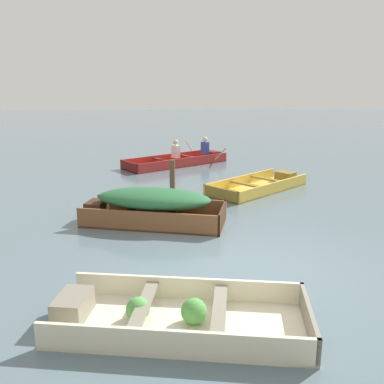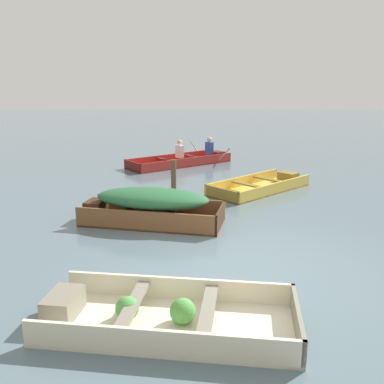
{
  "view_description": "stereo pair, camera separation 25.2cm",
  "coord_description": "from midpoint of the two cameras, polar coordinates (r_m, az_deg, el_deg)",
  "views": [
    {
      "loc": [
        -1.27,
        -6.07,
        2.82
      ],
      "look_at": [
        -0.81,
        3.51,
        0.35
      ],
      "focal_mm": 40.0,
      "sensor_mm": 36.0,
      "label": 1
    },
    {
      "loc": [
        -1.02,
        -6.08,
        2.82
      ],
      "look_at": [
        -0.81,
        3.51,
        0.35
      ],
      "focal_mm": 40.0,
      "sensor_mm": 36.0,
      "label": 2
    }
  ],
  "objects": [
    {
      "name": "ground_plane",
      "position": [
        6.8,
        7.29,
        -10.21
      ],
      "size": [
        80.0,
        80.0,
        0.0
      ],
      "primitive_type": "plane",
      "color": "slate"
    },
    {
      "name": "dinghy_cream_foreground",
      "position": [
        5.31,
        -4.48,
        -16.2
      ],
      "size": [
        3.17,
        1.73,
        0.35
      ],
      "color": "beige",
      "rests_on": "ground"
    },
    {
      "name": "skiff_yellow_near_moored",
      "position": [
        11.72,
        8.5,
        0.85
      ],
      "size": [
        3.01,
        2.85,
        0.31
      ],
      "color": "#E5BC47",
      "rests_on": "ground"
    },
    {
      "name": "skiff_wooden_brown_far_moored",
      "position": [
        8.75,
        -6.17,
        -1.5
      ],
      "size": [
        3.04,
        1.73,
        0.73
      ],
      "color": "brown",
      "rests_on": "ground"
    },
    {
      "name": "rowboat_red_with_crew",
      "position": [
        15.16,
        -1.96,
        4.32
      ],
      "size": [
        3.73,
        3.28,
        0.89
      ],
      "color": "#AD2D28",
      "rests_on": "ground"
    },
    {
      "name": "mooring_post",
      "position": [
        11.18,
        -3.29,
        2.1
      ],
      "size": [
        0.14,
        0.14,
        0.87
      ],
      "primitive_type": "cylinder",
      "color": "brown",
      "rests_on": "ground"
    }
  ]
}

